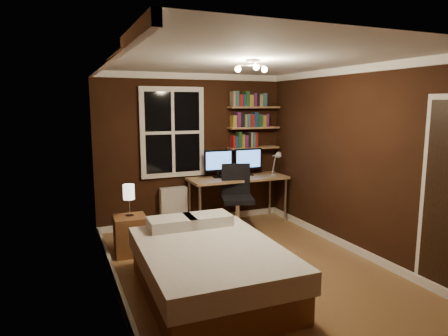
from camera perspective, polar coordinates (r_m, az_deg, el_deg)
name	(u,v)px	position (r m, az deg, el deg)	size (l,w,h in m)	color
floor	(247,267)	(5.12, 3.30, -13.95)	(4.20, 4.20, 0.00)	olive
wall_back	(193,150)	(6.70, -4.51, 2.62)	(3.20, 0.04, 2.50)	black
wall_left	(110,177)	(4.32, -15.98, -1.30)	(0.04, 4.20, 2.50)	black
wall_right	(354,161)	(5.66, 18.14, 0.99)	(0.04, 4.20, 2.50)	black
ceiling	(249,60)	(4.74, 3.59, 15.10)	(3.20, 4.20, 0.02)	white
window	(172,133)	(6.54, -7.37, 5.05)	(1.06, 0.06, 1.46)	white
ceiling_fixture	(253,69)	(4.64, 4.14, 13.98)	(0.44, 0.44, 0.18)	beige
bookshelf_lower	(253,148)	(7.01, 4.22, 2.90)	(0.92, 0.22, 0.03)	#AC8053
books_row_lower	(253,140)	(6.99, 4.23, 3.96)	(0.54, 0.16, 0.23)	maroon
bookshelf_middle	(254,128)	(6.98, 4.26, 5.76)	(0.92, 0.22, 0.03)	#AC8053
books_row_middle	(254,120)	(6.97, 4.27, 6.83)	(0.60, 0.16, 0.23)	navy
bookshelf_upper	(254,107)	(6.97, 4.29, 8.64)	(0.92, 0.22, 0.03)	#AC8053
books_row_upper	(254,100)	(6.97, 4.30, 9.71)	(0.60, 0.16, 0.23)	#25572A
bed	(210,268)	(4.38, -2.07, -14.04)	(1.44, 1.98, 0.66)	brown
nightstand	(130,235)	(5.59, -13.22, -9.31)	(0.42, 0.42, 0.52)	brown
bedside_lamp	(129,201)	(5.46, -13.41, -4.54)	(0.15, 0.15, 0.43)	white
radiator	(174,207)	(6.65, -7.21, -5.56)	(0.44, 0.15, 0.66)	silver
desk	(238,181)	(6.72, 1.99, -1.81)	(1.67, 0.63, 0.79)	#AC8053
monitor_left	(218,164)	(6.62, -0.81, 0.60)	(0.50, 0.12, 0.46)	black
monitor_right	(248,162)	(6.85, 3.46, 0.86)	(0.50, 0.12, 0.46)	black
desk_lamp	(276,163)	(6.85, 7.47, 0.71)	(0.14, 0.32, 0.44)	silver
office_chair	(237,206)	(6.36, 1.87, -5.40)	(0.59, 0.59, 1.06)	black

